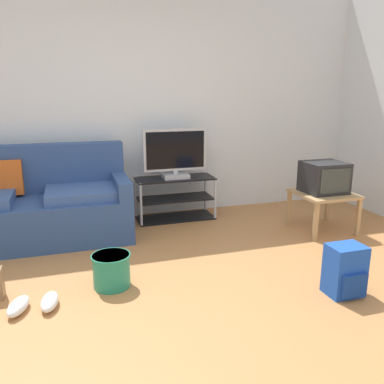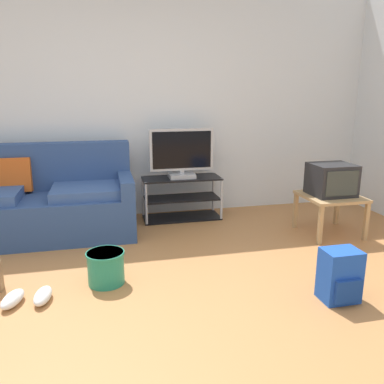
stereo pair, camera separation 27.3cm
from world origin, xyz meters
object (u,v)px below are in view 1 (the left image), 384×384
(crt_tv, at_px, (324,177))
(flat_tv, at_px, (175,154))
(sneakers_pair, at_px, (34,304))
(cleaning_bucket, at_px, (111,269))
(backpack, at_px, (345,270))
(couch, at_px, (32,207))
(side_table, at_px, (323,198))
(tv_stand, at_px, (175,198))

(crt_tv, bearing_deg, flat_tv, 149.52)
(flat_tv, distance_m, sneakers_pair, 2.35)
(flat_tv, height_order, cleaning_bucket, flat_tv)
(cleaning_bucket, distance_m, sneakers_pair, 0.60)
(backpack, bearing_deg, couch, 113.30)
(couch, relative_size, side_table, 3.34)
(tv_stand, bearing_deg, sneakers_pair, -131.13)
(crt_tv, distance_m, sneakers_pair, 3.07)
(couch, relative_size, flat_tv, 2.60)
(couch, relative_size, crt_tv, 4.52)
(flat_tv, bearing_deg, backpack, -71.01)
(tv_stand, distance_m, crt_tv, 1.71)
(sneakers_pair, bearing_deg, backpack, -11.70)
(crt_tv, height_order, sneakers_pair, crt_tv)
(side_table, bearing_deg, tv_stand, 148.38)
(cleaning_bucket, bearing_deg, tv_stand, 58.58)
(side_table, distance_m, backpack, 1.46)
(side_table, xyz_separation_m, cleaning_bucket, (-2.35, -0.62, -0.23))
(couch, bearing_deg, flat_tv, 7.46)
(backpack, height_order, sneakers_pair, backpack)
(backpack, relative_size, cleaning_bucket, 1.28)
(flat_tv, distance_m, side_table, 1.72)
(crt_tv, distance_m, cleaning_bucket, 2.48)
(tv_stand, height_order, crt_tv, crt_tv)
(side_table, bearing_deg, crt_tv, 90.00)
(tv_stand, xyz_separation_m, cleaning_bucket, (-0.92, -1.50, -0.11))
(sneakers_pair, bearing_deg, flat_tv, 48.48)
(tv_stand, distance_m, sneakers_pair, 2.25)
(side_table, distance_m, crt_tv, 0.22)
(couch, height_order, backpack, couch)
(backpack, bearing_deg, sneakers_pair, 141.39)
(flat_tv, height_order, side_table, flat_tv)
(tv_stand, relative_size, sneakers_pair, 2.47)
(side_table, height_order, backpack, side_table)
(cleaning_bucket, xyz_separation_m, sneakers_pair, (-0.56, -0.19, -0.10))
(flat_tv, relative_size, cleaning_bucket, 2.47)
(backpack, bearing_deg, flat_tv, 82.07)
(sneakers_pair, bearing_deg, crt_tv, 15.86)
(couch, height_order, side_table, couch)
(sneakers_pair, bearing_deg, cleaning_bucket, 18.55)
(crt_tv, relative_size, cleaning_bucket, 1.42)
(tv_stand, relative_size, crt_tv, 2.15)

